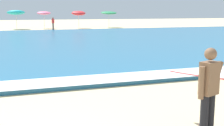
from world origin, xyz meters
name	(u,v)px	position (x,y,z in m)	size (l,w,h in m)	color
sea	(10,43)	(0.00, 19.23, 0.07)	(120.00, 28.00, 0.14)	teal
surf_foam	(10,85)	(0.00, 5.83, 0.15)	(120.00, 1.34, 0.01)	white
surfer_with_board	(217,84)	(3.67, 0.98, 1.03)	(1.36, 2.72, 1.73)	black
beach_umbrella_3	(16,13)	(0.85, 38.39, 2.16)	(2.28, 2.32, 2.56)	beige
beach_umbrella_4	(44,13)	(4.47, 38.50, 2.09)	(1.84, 1.86, 2.37)	beige
beach_umbrella_5	(79,13)	(8.97, 37.19, 2.07)	(1.91, 1.96, 2.46)	beige
beach_umbrella_6	(109,13)	(13.64, 38.15, 2.10)	(2.30, 2.32, 2.40)	beige
beachgoer_near_row_left	(53,23)	(5.21, 35.15, 0.84)	(0.32, 0.20, 1.58)	#383842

